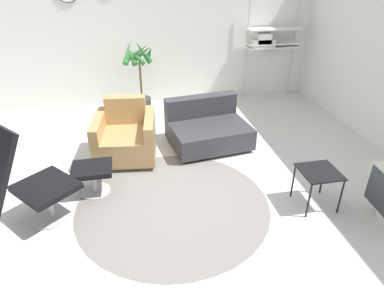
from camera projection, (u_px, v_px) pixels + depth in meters
The scene contains 10 objects.
ground_plane at pixel (167, 187), 4.24m from camera, with size 12.00×12.00×0.00m, color silver.
wall_back at pixel (143, 27), 6.16m from camera, with size 12.00×0.09×2.80m.
round_rug at pixel (173, 204), 3.93m from camera, with size 2.20×2.20×0.01m.
lounge_chair at pixel (2, 173), 3.14m from camera, with size 1.12×1.08×1.30m.
ottoman at pixel (92, 174), 4.03m from camera, with size 0.46×0.39×0.36m.
armchair_red at pixel (126, 138), 4.77m from camera, with size 0.90×0.92×0.79m.
couch_low at pixel (207, 129), 5.13m from camera, with size 1.23×1.04×0.66m.
side_table at pixel (319, 175), 3.75m from camera, with size 0.42×0.42×0.45m.
potted_plant at pixel (141, 82), 5.97m from camera, with size 0.55×0.52×1.35m.
shelf_unit at pixel (268, 41), 6.48m from camera, with size 1.03×0.28×1.90m.
Camera 1 is at (-0.36, -3.47, 2.49)m, focal length 32.00 mm.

